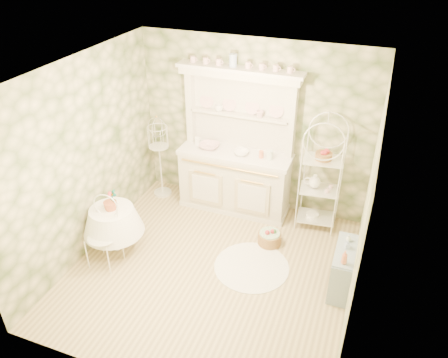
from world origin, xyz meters
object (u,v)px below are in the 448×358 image
(kitchen_dresser, at_px, (235,145))
(bakers_rack, at_px, (321,173))
(birdcage_stand, at_px, (160,159))
(round_table, at_px, (115,231))
(cafe_chair, at_px, (103,240))
(side_shelf, at_px, (343,268))
(floor_basket, at_px, (269,238))

(kitchen_dresser, height_order, bakers_rack, kitchen_dresser)
(bakers_rack, bearing_deg, birdcage_stand, 173.98)
(bakers_rack, bearing_deg, round_table, -154.57)
(bakers_rack, relative_size, cafe_chair, 2.28)
(side_shelf, relative_size, floor_basket, 2.31)
(floor_basket, bearing_deg, cafe_chair, -149.03)
(floor_basket, bearing_deg, side_shelf, -25.63)
(kitchen_dresser, height_order, floor_basket, kitchen_dresser)
(side_shelf, relative_size, birdcage_stand, 0.54)
(bakers_rack, distance_m, round_table, 3.06)
(cafe_chair, bearing_deg, floor_basket, 25.36)
(round_table, bearing_deg, bakers_rack, 32.06)
(cafe_chair, bearing_deg, birdcage_stand, 87.43)
(birdcage_stand, relative_size, floor_basket, 4.29)
(kitchen_dresser, bearing_deg, bakers_rack, -1.18)
(cafe_chair, bearing_deg, kitchen_dresser, 52.32)
(kitchen_dresser, height_order, round_table, kitchen_dresser)
(bakers_rack, relative_size, round_table, 2.71)
(round_table, relative_size, floor_basket, 2.15)
(round_table, bearing_deg, kitchen_dresser, 53.25)
(kitchen_dresser, distance_m, birdcage_stand, 1.37)
(side_shelf, bearing_deg, birdcage_stand, 165.09)
(birdcage_stand, distance_m, floor_basket, 2.26)
(kitchen_dresser, relative_size, side_shelf, 3.10)
(bakers_rack, distance_m, cafe_chair, 3.19)
(birdcage_stand, height_order, floor_basket, birdcage_stand)
(cafe_chair, xyz_separation_m, birdcage_stand, (-0.10, 1.85, 0.28))
(kitchen_dresser, distance_m, floor_basket, 1.49)
(kitchen_dresser, xyz_separation_m, floor_basket, (0.79, -0.71, -1.04))
(kitchen_dresser, height_order, cafe_chair, kitchen_dresser)
(side_shelf, distance_m, round_table, 3.11)
(kitchen_dresser, bearing_deg, cafe_chair, -122.07)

